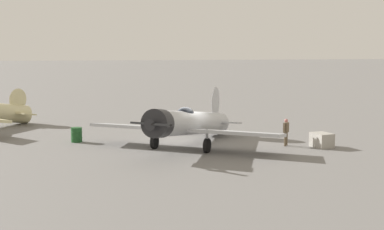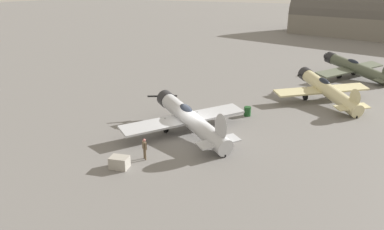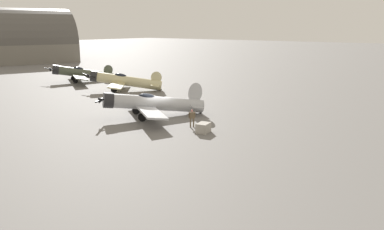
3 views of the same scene
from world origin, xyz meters
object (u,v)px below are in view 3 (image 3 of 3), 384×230
object	(u,v)px
fuel_drum	(130,100)
ground_crew_mechanic	(192,117)
equipment_crate	(203,128)
airplane_far_line	(81,73)
airplane_foreground	(151,103)
airplane_mid_apron	(124,81)

from	to	relation	value
fuel_drum	ground_crew_mechanic	bearing A→B (deg)	-16.74
ground_crew_mechanic	fuel_drum	bearing A→B (deg)	-157.76
equipment_crate	fuel_drum	world-z (taller)	fuel_drum
airplane_far_line	fuel_drum	size ratio (longest dim) A/B	13.34
airplane_foreground	airplane_mid_apron	size ratio (longest dim) A/B	1.07
airplane_far_line	equipment_crate	xyz separation A→B (m)	(33.90, -12.26, -0.95)
airplane_far_line	airplane_mid_apron	bearing A→B (deg)	110.23
fuel_drum	airplane_far_line	bearing A→B (deg)	158.63
airplane_mid_apron	ground_crew_mechanic	xyz separation A→B (m)	(19.60, -9.51, -0.46)
airplane_foreground	fuel_drum	xyz separation A→B (m)	(-6.34, 2.95, -0.92)
airplane_mid_apron	fuel_drum	bearing A→B (deg)	100.32
airplane_mid_apron	equipment_crate	bearing A→B (deg)	112.38
airplane_foreground	equipment_crate	xyz separation A→B (m)	(7.49, -1.46, -0.95)
airplane_foreground	ground_crew_mechanic	bearing A→B (deg)	116.31
airplane_foreground	airplane_mid_apron	xyz separation A→B (m)	(-13.98, 8.87, 0.06)
airplane_far_line	equipment_crate	size ratio (longest dim) A/B	8.41
airplane_foreground	fuel_drum	world-z (taller)	airplane_foreground
airplane_far_line	equipment_crate	distance (m)	36.06
equipment_crate	airplane_foreground	bearing A→B (deg)	168.99
airplane_mid_apron	ground_crew_mechanic	world-z (taller)	airplane_mid_apron
ground_crew_mechanic	fuel_drum	size ratio (longest dim) A/B	1.79
airplane_far_line	ground_crew_mechanic	xyz separation A→B (m)	(32.03, -11.45, -0.40)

